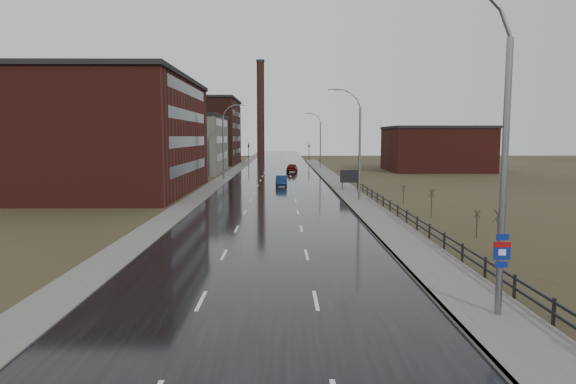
{
  "coord_description": "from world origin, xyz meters",
  "views": [
    {
      "loc": [
        0.96,
        -15.98,
        6.62
      ],
      "look_at": [
        1.33,
        17.22,
        3.0
      ],
      "focal_mm": 32.0,
      "sensor_mm": 36.0,
      "label": 1
    }
  ],
  "objects_px": {
    "billboard": "(350,177)",
    "car_far": "(292,168)",
    "streetlight_main": "(496,152)",
    "car_near": "(282,181)"
  },
  "relations": [
    {
      "from": "car_far",
      "to": "streetlight_main",
      "type": "bearing_deg",
      "value": 99.46
    },
    {
      "from": "streetlight_main",
      "to": "car_near",
      "type": "height_order",
      "value": "streetlight_main"
    },
    {
      "from": "billboard",
      "to": "car_far",
      "type": "relative_size",
      "value": 0.55
    },
    {
      "from": "streetlight_main",
      "to": "billboard",
      "type": "xyz_separation_m",
      "value": [
        0.63,
        43.54,
        -4.32
      ]
    },
    {
      "from": "billboard",
      "to": "car_far",
      "type": "height_order",
      "value": "billboard"
    },
    {
      "from": "streetlight_main",
      "to": "billboard",
      "type": "distance_m",
      "value": 43.76
    },
    {
      "from": "billboard",
      "to": "car_near",
      "type": "bearing_deg",
      "value": 142.8
    },
    {
      "from": "streetlight_main",
      "to": "car_far",
      "type": "height_order",
      "value": "streetlight_main"
    },
    {
      "from": "car_near",
      "to": "streetlight_main",
      "type": "bearing_deg",
      "value": -80.06
    },
    {
      "from": "car_near",
      "to": "billboard",
      "type": "bearing_deg",
      "value": -35.98
    }
  ]
}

